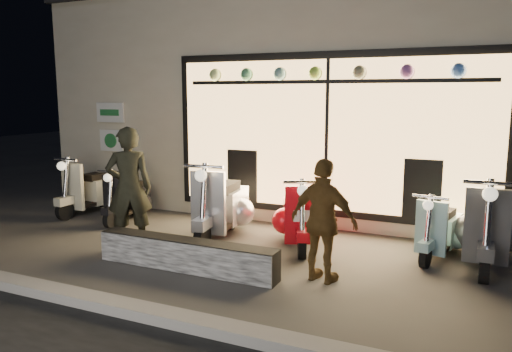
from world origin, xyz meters
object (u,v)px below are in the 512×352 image
(woman, at_px, (324,221))
(scooter_silver, at_px, (223,205))
(graffiti_barrier, at_px, (186,255))
(man, at_px, (129,188))
(scooter_red, at_px, (299,216))

(woman, bearing_deg, scooter_silver, -19.60)
(graffiti_barrier, relative_size, man, 1.40)
(scooter_silver, bearing_deg, graffiti_barrier, -85.59)
(graffiti_barrier, xyz_separation_m, scooter_silver, (-0.35, 1.63, 0.27))
(scooter_silver, bearing_deg, woman, -40.00)
(graffiti_barrier, xyz_separation_m, man, (-1.27, 0.50, 0.68))
(scooter_silver, relative_size, woman, 1.12)
(man, relative_size, woman, 1.19)
(scooter_silver, distance_m, man, 1.52)
(graffiti_barrier, bearing_deg, scooter_red, 62.12)
(graffiti_barrier, bearing_deg, woman, 11.53)
(man, bearing_deg, scooter_red, 171.31)
(scooter_silver, height_order, man, man)
(woman, bearing_deg, graffiti_barrier, 24.37)
(man, distance_m, woman, 2.96)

